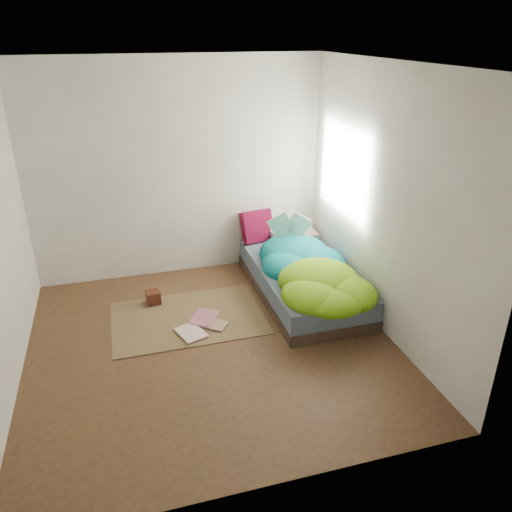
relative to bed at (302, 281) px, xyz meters
The scene contains 12 objects.
ground 1.43m from the bed, 149.45° to the right, with size 3.50×3.50×0.00m, color #452A1A.
room_walls 2.02m from the bed, 149.42° to the right, with size 3.54×3.54×2.62m.
bed is the anchor object (origin of this frame).
duvet 0.41m from the bed, 90.00° to the right, with size 0.96×1.84×0.34m, color #076878, non-canonical shape.
rug 1.39m from the bed, behind, with size 1.60×1.10×0.01m, color brown.
pillow_floral 0.86m from the bed, 77.69° to the left, with size 0.56×0.35×0.13m, color silver.
pillow_magenta 1.03m from the bed, 106.97° to the left, with size 0.40×0.12×0.40m, color #4C0529.
open_book 0.75m from the bed, 93.68° to the left, with size 0.42×0.09×0.26m, color #2A7F29, non-canonical shape.
wooden_box 1.71m from the bed, behind, with size 0.15×0.15×0.15m, color #350F0C.
floor_book_a 1.60m from the bed, 160.39° to the right, with size 0.24×0.33×0.02m, color white.
floor_book_b 1.34m from the bed, behind, with size 0.25×0.34×0.03m, color #C37090.
floor_book_c 1.29m from the bed, 158.11° to the right, with size 0.20×0.27×0.02m, color tan.
Camera 1 is at (-0.72, -4.07, 2.86)m, focal length 35.00 mm.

